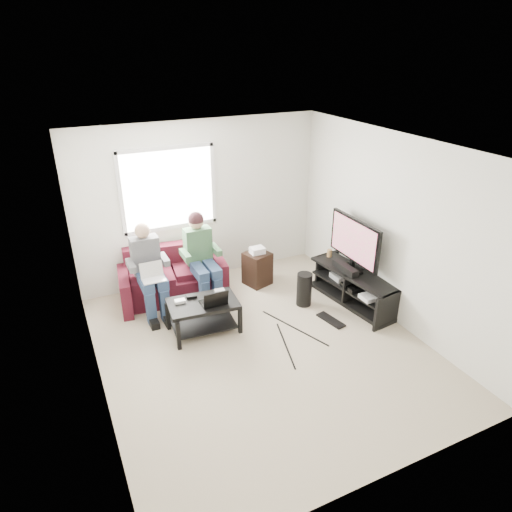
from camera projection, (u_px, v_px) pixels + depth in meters
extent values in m
plane|color=tan|center=(262.00, 347.00, 5.99)|extent=(4.50, 4.50, 0.00)
plane|color=white|center=(263.00, 149.00, 4.87)|extent=(4.50, 4.50, 0.00)
plane|color=silver|center=(200.00, 203.00, 7.27)|extent=(4.50, 0.00, 4.50)
plane|color=silver|center=(388.00, 369.00, 3.59)|extent=(4.50, 0.00, 4.50)
plane|color=silver|center=(87.00, 294.00, 4.66)|extent=(0.00, 4.50, 4.50)
plane|color=silver|center=(394.00, 231.00, 6.21)|extent=(0.00, 4.50, 4.50)
cube|color=white|center=(168.00, 189.00, 6.94)|extent=(1.40, 0.01, 1.20)
cube|color=silver|center=(169.00, 189.00, 6.93)|extent=(1.48, 0.04, 1.28)
cube|color=#4A1222|center=(174.00, 286.00, 7.10)|extent=(1.41, 0.88, 0.38)
cube|color=#4A1222|center=(167.00, 256.00, 7.18)|extent=(1.35, 0.37, 0.39)
cube|color=#4A1222|center=(125.00, 291.00, 6.77)|extent=(0.25, 0.83, 0.54)
cube|color=#4A1222|center=(218.00, 272.00, 7.35)|extent=(0.25, 0.83, 0.54)
cube|color=#4A1222|center=(152.00, 277.00, 6.85)|extent=(0.71, 0.67, 0.10)
cube|color=#4A1222|center=(194.00, 268.00, 7.11)|extent=(0.71, 0.67, 0.10)
cube|color=navy|center=(146.00, 283.00, 6.43)|extent=(0.16, 0.45, 0.14)
cube|color=navy|center=(160.00, 280.00, 6.50)|extent=(0.16, 0.45, 0.14)
cube|color=navy|center=(151.00, 308.00, 6.41)|extent=(0.13, 0.13, 0.48)
cube|color=navy|center=(165.00, 305.00, 6.49)|extent=(0.13, 0.13, 0.48)
cube|color=#595A5E|center=(145.00, 255.00, 6.61)|extent=(0.40, 0.22, 0.55)
sphere|color=tan|center=(142.00, 231.00, 6.47)|extent=(0.22, 0.22, 0.22)
cube|color=navy|center=(200.00, 272.00, 6.74)|extent=(0.16, 0.45, 0.14)
cube|color=navy|center=(212.00, 269.00, 6.81)|extent=(0.16, 0.45, 0.14)
cube|color=navy|center=(205.00, 296.00, 6.72)|extent=(0.13, 0.13, 0.48)
cube|color=navy|center=(217.00, 293.00, 6.80)|extent=(0.13, 0.13, 0.48)
cube|color=#4B4D4D|center=(198.00, 245.00, 6.92)|extent=(0.40, 0.22, 0.55)
sphere|color=tan|center=(196.00, 222.00, 6.78)|extent=(0.22, 0.22, 0.22)
sphere|color=black|center=(196.00, 219.00, 6.76)|extent=(0.23, 0.23, 0.23)
cube|color=black|center=(203.00, 304.00, 6.14)|extent=(0.97, 0.65, 0.05)
cube|color=black|center=(204.00, 324.00, 6.28)|extent=(0.89, 0.56, 0.02)
cube|color=black|center=(178.00, 336.00, 5.86)|extent=(0.05, 0.05, 0.41)
cube|color=black|center=(240.00, 320.00, 6.20)|extent=(0.05, 0.05, 0.41)
cube|color=black|center=(168.00, 316.00, 6.28)|extent=(0.05, 0.05, 0.41)
cube|color=black|center=(226.00, 302.00, 6.61)|extent=(0.05, 0.05, 0.41)
cube|color=silver|center=(180.00, 301.00, 6.11)|extent=(0.15, 0.10, 0.04)
cube|color=black|center=(191.00, 296.00, 6.23)|extent=(0.15, 0.11, 0.04)
cube|color=gray|center=(220.00, 291.00, 6.36)|extent=(0.15, 0.10, 0.04)
cube|color=black|center=(356.00, 273.00, 6.82)|extent=(0.67, 1.58, 0.04)
cube|color=black|center=(354.00, 287.00, 6.92)|extent=(0.62, 1.52, 0.03)
cube|color=black|center=(353.00, 300.00, 7.01)|extent=(0.67, 1.58, 0.06)
cube|color=black|center=(387.00, 311.00, 6.31)|extent=(0.46, 0.10, 0.51)
cube|color=black|center=(327.00, 267.00, 7.53)|extent=(0.46, 0.10, 0.51)
cube|color=black|center=(352.00, 268.00, 6.88)|extent=(0.12, 0.40, 0.04)
cube|color=black|center=(352.00, 264.00, 6.85)|extent=(0.06, 0.06, 0.12)
cube|color=black|center=(355.00, 240.00, 6.68)|extent=(0.05, 1.10, 0.65)
cube|color=#D23182|center=(353.00, 240.00, 6.67)|extent=(0.01, 1.01, 0.58)
cube|color=black|center=(345.00, 268.00, 6.82)|extent=(0.12, 0.50, 0.10)
cylinder|color=olive|center=(330.00, 253.00, 7.28)|extent=(0.08, 0.08, 0.12)
cube|color=silver|center=(371.00, 297.00, 6.57)|extent=(0.30, 0.22, 0.06)
cube|color=gray|center=(343.00, 276.00, 7.14)|extent=(0.34, 0.26, 0.08)
cube|color=black|center=(356.00, 286.00, 6.86)|extent=(0.38, 0.30, 0.07)
cylinder|color=black|center=(304.00, 289.00, 6.85)|extent=(0.23, 0.23, 0.52)
cube|color=black|center=(331.00, 320.00, 6.54)|extent=(0.24, 0.48, 0.03)
cube|color=black|center=(257.00, 268.00, 7.44)|extent=(0.37, 0.37, 0.55)
cube|color=silver|center=(257.00, 250.00, 7.30)|extent=(0.22, 0.18, 0.10)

